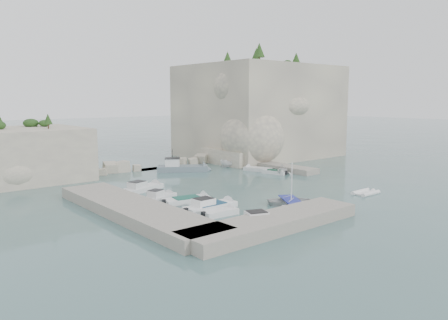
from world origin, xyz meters
TOP-DOWN VIEW (x-y plane):
  - ground at (0.00, 0.00)m, footprint 400.00×400.00m
  - cliff_east at (23.00, 23.00)m, footprint 26.00×22.00m
  - cliff_terrace at (13.00, 18.00)m, footprint 8.00×10.00m
  - outcrop_west at (-20.00, 25.00)m, footprint 16.00×14.00m
  - quay_west at (-17.00, -1.00)m, footprint 5.00×24.00m
  - quay_south at (-10.00, -12.50)m, footprint 18.00×4.00m
  - ledge_east at (13.50, 10.00)m, footprint 3.00×16.00m
  - breakwater at (-1.00, 22.00)m, footprint 28.00×3.00m
  - motorboat_a at (-10.86, 8.30)m, footprint 6.46×3.57m
  - motorboat_b at (-11.94, 2.66)m, footprint 5.01×3.15m
  - motorboat_c at (-10.23, -0.06)m, footprint 5.73×2.97m
  - motorboat_d at (-10.08, -3.91)m, footprint 6.33×1.97m
  - motorboat_e at (-10.73, -6.16)m, footprint 3.98×1.82m
  - motorboat_f at (-9.68, -11.17)m, footprint 6.14×3.70m
  - rowboat at (-2.30, -7.71)m, footprint 6.02×5.57m
  - inflatable_dinghy at (8.09, -9.90)m, footprint 3.57×1.74m
  - tender_east_a at (10.65, 5.40)m, footprint 3.89×3.63m
  - tender_east_b at (9.91, 6.28)m, footprint 2.36×4.10m
  - tender_east_c at (9.94, 9.54)m, footprint 3.19×5.49m
  - tender_east_d at (9.51, 15.28)m, footprint 4.23×3.10m
  - work_boat at (0.92, 16.92)m, footprint 8.23×6.79m
  - rowboat_mast at (-2.30, -7.71)m, footprint 0.10×0.10m
  - vegetation at (17.83, 24.40)m, footprint 53.48×13.88m

SIDE VIEW (x-z plane):
  - ground at x=0.00m, z-range 0.00..0.00m
  - motorboat_a at x=-10.86m, z-range -0.70..0.70m
  - motorboat_b at x=-11.94m, z-range -0.70..0.70m
  - motorboat_c at x=-10.23m, z-range -0.35..0.35m
  - motorboat_d at x=-10.08m, z-range -0.70..0.70m
  - motorboat_e at x=-10.73m, z-range -0.35..0.35m
  - motorboat_f at x=-9.68m, z-range -0.70..0.70m
  - rowboat at x=-2.30m, z-range -0.51..0.51m
  - inflatable_dinghy at x=8.09m, z-range -0.22..0.22m
  - tender_east_a at x=10.65m, z-range -0.83..0.83m
  - tender_east_b at x=9.91m, z-range -0.35..0.35m
  - tender_east_c at x=9.94m, z-range -0.35..0.35m
  - tender_east_d at x=9.51m, z-range -0.77..0.77m
  - work_boat at x=0.92m, z-range -1.10..1.10m
  - ledge_east at x=13.50m, z-range 0.00..0.80m
  - quay_west at x=-17.00m, z-range 0.00..1.10m
  - quay_south at x=-10.00m, z-range 0.00..1.10m
  - breakwater at x=-1.00m, z-range 0.00..1.40m
  - cliff_terrace at x=13.00m, z-range 0.00..2.50m
  - rowboat_mast at x=-2.30m, z-range 0.51..4.71m
  - outcrop_west at x=-20.00m, z-range 0.00..7.00m
  - cliff_east at x=23.00m, z-range 0.00..17.00m
  - vegetation at x=17.83m, z-range 11.23..24.63m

